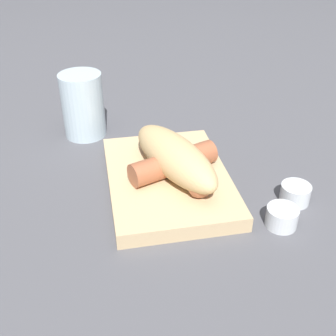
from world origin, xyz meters
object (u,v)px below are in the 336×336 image
Objects in this scene: sausage at (173,162)px; condiment_cup_near at (282,218)px; food_tray at (168,180)px; drink_glass at (83,105)px; bread_roll at (175,157)px; condiment_cup_far at (295,195)px.

sausage is 3.83× the size of condiment_cup_near.
food_tray is at bearing -131.69° from condiment_cup_near.
condiment_cup_near reaches higher than food_tray.
condiment_cup_near is (0.12, 0.13, 0.00)m from food_tray.
drink_glass reaches higher than food_tray.
sausage reaches higher than food_tray.
bread_roll reaches higher than condiment_cup_near.
condiment_cup_far is at bearing 65.58° from sausage.
drink_glass is (-0.27, -0.29, 0.05)m from condiment_cup_far.
condiment_cup_near is (0.12, 0.12, -0.03)m from sausage.
condiment_cup_far is at bearing 67.16° from food_tray.
drink_glass is at bearing -146.52° from bread_roll.
bread_roll is at bearing -133.55° from condiment_cup_near.
condiment_cup_near is (0.12, 0.12, -0.04)m from bread_roll.
bread_roll is 0.01m from sausage.
sausage is 0.18m from condiment_cup_far.
condiment_cup_far is 0.40m from drink_glass.
condiment_cup_near is at bearing 38.91° from drink_glass.
condiment_cup_near is at bearing 45.97° from sausage.
condiment_cup_near is 0.06m from condiment_cup_far.
bread_roll reaches higher than sausage.
bread_roll is 0.17m from condiment_cup_near.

